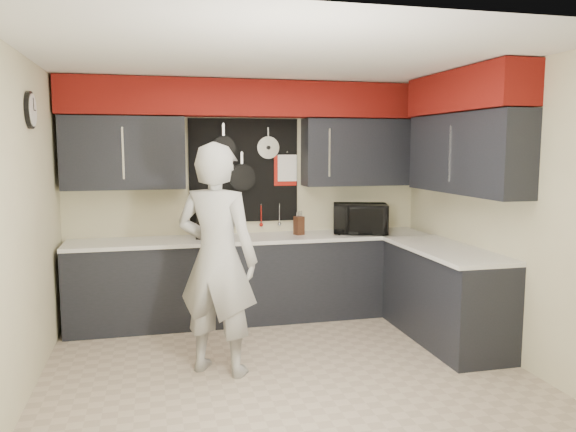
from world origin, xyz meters
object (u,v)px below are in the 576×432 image
object	(u,v)px
microwave	(360,219)
knife_block	(299,226)
utensil_crock	(226,231)
coffee_maker	(206,220)
person	(217,260)

from	to	relation	value
microwave	knife_block	size ratio (longest dim) A/B	2.93
microwave	knife_block	distance (m)	0.70
utensil_crock	coffee_maker	xyz separation A→B (m)	(-0.20, 0.06, 0.12)
coffee_maker	knife_block	bearing A→B (deg)	12.23
utensil_crock	person	xyz separation A→B (m)	(-0.25, -1.37, -0.03)
utensil_crock	person	world-z (taller)	person
knife_block	coffee_maker	distance (m)	1.02
knife_block	person	bearing A→B (deg)	-145.42
microwave	knife_block	xyz separation A→B (m)	(-0.70, 0.05, -0.06)
microwave	knife_block	bearing A→B (deg)	-166.91
utensil_crock	coffee_maker	world-z (taller)	coffee_maker
microwave	utensil_crock	distance (m)	1.52
microwave	person	bearing A→B (deg)	-125.53
knife_block	utensil_crock	xyz separation A→B (m)	(-0.81, -0.02, -0.03)
utensil_crock	person	distance (m)	1.40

